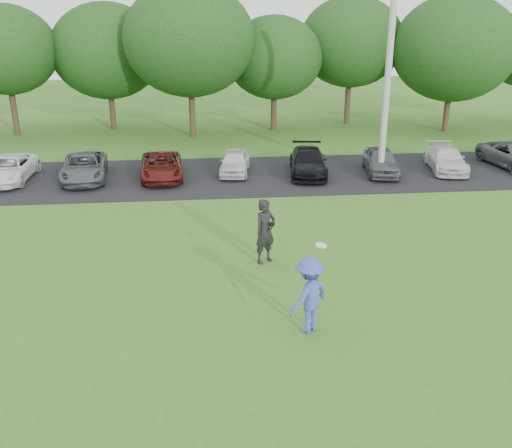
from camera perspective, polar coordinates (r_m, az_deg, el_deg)
The scene contains 7 objects.
ground at distance 14.25m, azimuth 1.39°, elevation -9.98°, with size 100.00×100.00×0.00m, color #366C1E.
parking_lot at distance 26.20m, azimuth -2.02°, elevation 4.85°, with size 32.00×6.50×0.03m, color black.
utility_pole at distance 25.60m, azimuth 13.06°, elevation 14.25°, with size 0.28×0.28×9.04m, color #ABAAA5.
frisbee_player at distance 13.61m, azimuth 5.32°, elevation -7.09°, with size 1.39×1.33×2.24m.
camera_bystander at distance 17.08m, azimuth 0.93°, elevation -0.73°, with size 0.87×0.81×2.00m.
parked_cars at distance 26.01m, azimuth -3.16°, elevation 6.04°, with size 29.03×4.75×1.21m.
tree_row at distance 35.08m, azimuth -0.62°, elevation 17.15°, with size 42.39×9.85×8.64m.
Camera 1 is at (-1.52, -12.10, 7.37)m, focal length 40.00 mm.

